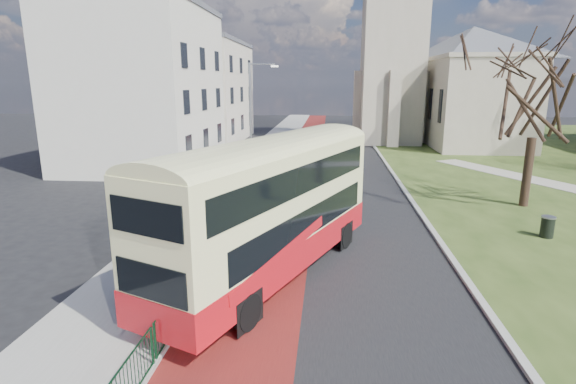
# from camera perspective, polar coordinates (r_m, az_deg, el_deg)

# --- Properties ---
(ground) EXTENTS (160.00, 160.00, 0.00)m
(ground) POSITION_cam_1_polar(r_m,az_deg,el_deg) (16.05, 0.44, -11.27)
(ground) COLOR black
(ground) RESTS_ON ground
(road_carriageway) EXTENTS (9.00, 120.00, 0.01)m
(road_carriageway) POSITION_cam_1_polar(r_m,az_deg,el_deg) (35.15, 5.60, 2.60)
(road_carriageway) COLOR black
(road_carriageway) RESTS_ON ground
(bus_lane) EXTENTS (3.40, 120.00, 0.01)m
(bus_lane) POSITION_cam_1_polar(r_m,az_deg,el_deg) (35.23, 1.20, 2.69)
(bus_lane) COLOR #591414
(bus_lane) RESTS_ON ground
(pavement_west) EXTENTS (4.00, 120.00, 0.12)m
(pavement_west) POSITION_cam_1_polar(r_m,az_deg,el_deg) (35.68, -4.90, 2.87)
(pavement_west) COLOR gray
(pavement_west) RESTS_ON ground
(kerb_west) EXTENTS (0.25, 120.00, 0.13)m
(kerb_west) POSITION_cam_1_polar(r_m,az_deg,el_deg) (35.39, -1.71, 2.83)
(kerb_west) COLOR #999993
(kerb_west) RESTS_ON ground
(kerb_east) EXTENTS (0.25, 80.00, 0.13)m
(kerb_east) POSITION_cam_1_polar(r_m,az_deg,el_deg) (37.43, 12.66, 3.10)
(kerb_east) COLOR #999993
(kerb_east) RESTS_ON ground
(pedestrian_railing) EXTENTS (0.07, 24.00, 1.12)m
(pedestrian_railing) POSITION_cam_1_polar(r_m,az_deg,el_deg) (19.95, -7.09, -4.55)
(pedestrian_railing) COLOR #0C361D
(pedestrian_railing) RESTS_ON ground
(gothic_church) EXTENTS (16.38, 18.00, 40.00)m
(gothic_church) POSITION_cam_1_polar(r_m,az_deg,el_deg) (54.08, 18.42, 19.87)
(gothic_church) COLOR gray
(gothic_church) RESTS_ON ground
(street_block_near) EXTENTS (10.30, 14.30, 13.00)m
(street_block_near) POSITION_cam_1_polar(r_m,az_deg,el_deg) (39.53, -17.87, 12.75)
(street_block_near) COLOR beige
(street_block_near) RESTS_ON ground
(street_block_far) EXTENTS (10.30, 16.30, 11.50)m
(street_block_far) POSITION_cam_1_polar(r_m,az_deg,el_deg) (54.65, -11.22, 12.46)
(street_block_far) COLOR beige
(street_block_far) RESTS_ON ground
(streetlamp) EXTENTS (2.13, 0.18, 8.00)m
(streetlamp) POSITION_cam_1_polar(r_m,az_deg,el_deg) (33.03, -4.54, 9.93)
(streetlamp) COLOR gray
(streetlamp) RESTS_ON pavement_west
(bus) EXTENTS (7.00, 11.58, 4.80)m
(bus) POSITION_cam_1_polar(r_m,az_deg,el_deg) (15.57, -2.08, -1.34)
(bus) COLOR #B41018
(bus) RESTS_ON ground
(winter_tree_near) EXTENTS (7.69, 7.69, 9.84)m
(winter_tree_near) POSITION_cam_1_polar(r_m,az_deg,el_deg) (27.68, 29.29, 12.21)
(winter_tree_near) COLOR #302118
(winter_tree_near) RESTS_ON grass_green
(litter_bin) EXTENTS (0.74, 0.74, 0.97)m
(litter_bin) POSITION_cam_1_polar(r_m,az_deg,el_deg) (23.14, 30.08, -3.84)
(litter_bin) COLOR black
(litter_bin) RESTS_ON grass_green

